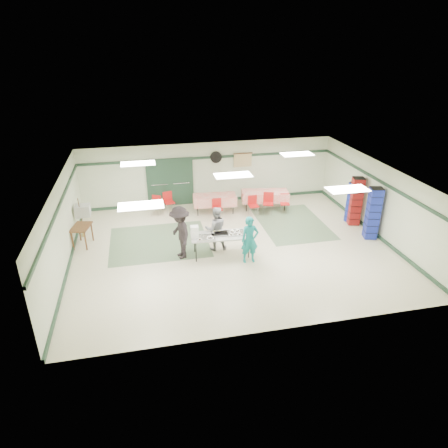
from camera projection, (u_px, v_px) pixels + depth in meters
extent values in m
plane|color=beige|center=(232.00, 248.00, 14.10)|extent=(11.00, 11.00, 0.00)
plane|color=silver|center=(233.00, 175.00, 12.95)|extent=(11.00, 11.00, 0.00)
plane|color=beige|center=(209.00, 173.00, 17.51)|extent=(11.00, 0.00, 11.00)
plane|color=beige|center=(276.00, 286.00, 9.54)|extent=(11.00, 0.00, 11.00)
plane|color=beige|center=(62.00, 227.00, 12.48)|extent=(0.00, 9.00, 9.00)
plane|color=beige|center=(379.00, 200.00, 14.57)|extent=(0.00, 9.00, 9.00)
cube|color=#213D2B|center=(209.00, 157.00, 17.18)|extent=(11.00, 0.06, 0.10)
cube|color=#213D2B|center=(210.00, 200.00, 18.03)|extent=(11.00, 0.06, 0.12)
cube|color=#213D2B|center=(59.00, 207.00, 12.18)|extent=(0.06, 9.00, 0.10)
cube|color=#213D2B|center=(70.00, 263.00, 13.03)|extent=(0.06, 9.00, 0.12)
cube|color=#213D2B|center=(381.00, 182.00, 14.27)|extent=(0.06, 9.00, 0.10)
cube|color=#213D2B|center=(373.00, 232.00, 15.11)|extent=(0.06, 9.00, 0.12)
cube|color=#647F5D|center=(159.00, 242.00, 14.50)|extent=(3.50, 3.00, 0.01)
cube|color=#647F5D|center=(292.00, 223.00, 15.96)|extent=(2.50, 3.50, 0.01)
cube|color=gray|center=(159.00, 183.00, 17.16)|extent=(0.90, 0.06, 2.10)
cube|color=gray|center=(181.00, 182.00, 17.34)|extent=(0.90, 0.06, 2.10)
cube|color=#213D2B|center=(170.00, 183.00, 17.23)|extent=(2.00, 0.03, 2.15)
cylinder|color=black|center=(216.00, 157.00, 17.22)|extent=(0.50, 0.10, 0.50)
cube|color=#CDBB80|center=(243.00, 160.00, 17.53)|extent=(0.80, 0.02, 0.60)
cube|color=#A1A19D|center=(221.00, 235.00, 13.32)|extent=(2.09, 0.96, 0.04)
cylinder|color=black|center=(196.00, 252.00, 13.07)|extent=(0.04, 0.04, 0.72)
cylinder|color=black|center=(249.00, 248.00, 13.30)|extent=(0.04, 0.04, 0.72)
cylinder|color=black|center=(194.00, 243.00, 13.66)|extent=(0.04, 0.04, 0.72)
cylinder|color=black|center=(245.00, 239.00, 13.90)|extent=(0.04, 0.04, 0.72)
cube|color=silver|center=(236.00, 233.00, 13.41)|extent=(0.66, 0.52, 0.02)
cube|color=silver|center=(219.00, 234.00, 13.36)|extent=(0.56, 0.44, 0.02)
cube|color=silver|center=(206.00, 238.00, 13.10)|extent=(0.64, 0.50, 0.02)
cube|color=black|center=(221.00, 234.00, 13.30)|extent=(0.47, 0.31, 0.08)
cube|color=white|center=(195.00, 232.00, 13.06)|extent=(0.27, 0.25, 0.41)
imported|color=#127C7E|center=(250.00, 240.00, 12.91)|extent=(0.58, 0.39, 1.59)
imported|color=gray|center=(216.00, 229.00, 13.69)|extent=(0.78, 0.62, 1.58)
imported|color=black|center=(180.00, 233.00, 13.12)|extent=(0.90, 1.29, 1.83)
cube|color=red|center=(265.00, 192.00, 17.08)|extent=(2.08, 1.18, 0.05)
cube|color=red|center=(265.00, 196.00, 17.16)|extent=(2.09, 1.20, 0.40)
cylinder|color=black|center=(247.00, 203.00, 16.91)|extent=(0.04, 0.04, 0.72)
cylinder|color=black|center=(285.00, 203.00, 16.97)|extent=(0.04, 0.04, 0.72)
cylinder|color=black|center=(245.00, 198.00, 17.50)|extent=(0.04, 0.04, 0.72)
cylinder|color=black|center=(282.00, 197.00, 17.56)|extent=(0.04, 0.04, 0.72)
cube|color=red|center=(215.00, 196.00, 16.66)|extent=(1.83, 0.91, 0.05)
cube|color=red|center=(215.00, 200.00, 16.74)|extent=(1.83, 0.93, 0.40)
cylinder|color=black|center=(198.00, 208.00, 16.47)|extent=(0.04, 0.04, 0.72)
cylinder|color=black|center=(233.00, 206.00, 16.64)|extent=(0.04, 0.04, 0.72)
cylinder|color=black|center=(197.00, 203.00, 17.00)|extent=(0.04, 0.04, 0.72)
cylinder|color=black|center=(231.00, 201.00, 17.17)|extent=(0.04, 0.04, 0.72)
cube|color=red|center=(268.00, 204.00, 16.61)|extent=(0.54, 0.54, 0.04)
cube|color=red|center=(269.00, 197.00, 16.68)|extent=(0.41, 0.17, 0.42)
cylinder|color=silver|center=(264.00, 210.00, 16.57)|extent=(0.02, 0.02, 0.44)
cylinder|color=silver|center=(272.00, 211.00, 16.54)|extent=(0.02, 0.02, 0.44)
cylinder|color=silver|center=(264.00, 207.00, 16.88)|extent=(0.02, 0.02, 0.44)
cylinder|color=silver|center=(272.00, 208.00, 16.84)|extent=(0.02, 0.02, 0.44)
cube|color=red|center=(253.00, 206.00, 16.50)|extent=(0.40, 0.40, 0.04)
cube|color=red|center=(252.00, 200.00, 16.57)|extent=(0.38, 0.06, 0.38)
cylinder|color=silver|center=(251.00, 212.00, 16.43)|extent=(0.02, 0.02, 0.40)
cylinder|color=silver|center=(258.00, 212.00, 16.50)|extent=(0.02, 0.02, 0.40)
cylinder|color=silver|center=(249.00, 210.00, 16.70)|extent=(0.02, 0.02, 0.40)
cylinder|color=silver|center=(256.00, 209.00, 16.77)|extent=(0.02, 0.02, 0.40)
cube|color=red|center=(285.00, 204.00, 16.77)|extent=(0.43, 0.43, 0.04)
cube|color=red|center=(284.00, 198.00, 16.83)|extent=(0.37, 0.10, 0.37)
cylinder|color=silver|center=(281.00, 210.00, 16.72)|extent=(0.02, 0.02, 0.39)
cylinder|color=silver|center=(288.00, 210.00, 16.73)|extent=(0.02, 0.02, 0.39)
cylinder|color=silver|center=(280.00, 207.00, 16.99)|extent=(0.02, 0.02, 0.39)
cylinder|color=silver|center=(287.00, 207.00, 17.00)|extent=(0.02, 0.02, 0.39)
cube|color=red|center=(217.00, 209.00, 16.22)|extent=(0.38, 0.38, 0.04)
cube|color=red|center=(217.00, 203.00, 16.28)|extent=(0.38, 0.04, 0.38)
cylinder|color=silver|center=(215.00, 216.00, 16.14)|extent=(0.02, 0.02, 0.40)
cylinder|color=silver|center=(222.00, 215.00, 16.20)|extent=(0.02, 0.02, 0.40)
cylinder|color=silver|center=(213.00, 213.00, 16.41)|extent=(0.02, 0.02, 0.40)
cylinder|color=silver|center=(220.00, 212.00, 16.47)|extent=(0.02, 0.02, 0.40)
cube|color=red|center=(169.00, 202.00, 16.78)|extent=(0.50, 0.50, 0.04)
cube|color=red|center=(167.00, 196.00, 16.83)|extent=(0.40, 0.14, 0.41)
cylinder|color=silver|center=(167.00, 210.00, 16.68)|extent=(0.02, 0.02, 0.43)
cylinder|color=silver|center=(174.00, 208.00, 16.81)|extent=(0.02, 0.02, 0.43)
cylinder|color=silver|center=(165.00, 207.00, 16.94)|extent=(0.02, 0.02, 0.43)
cylinder|color=silver|center=(172.00, 206.00, 17.07)|extent=(0.02, 0.02, 0.43)
cube|color=red|center=(155.00, 206.00, 16.50)|extent=(0.51, 0.51, 0.04)
cube|color=red|center=(157.00, 200.00, 16.56)|extent=(0.36, 0.21, 0.38)
cylinder|color=silver|center=(151.00, 212.00, 16.49)|extent=(0.02, 0.02, 0.40)
cylinder|color=silver|center=(158.00, 213.00, 16.42)|extent=(0.02, 0.02, 0.40)
cylinder|color=silver|center=(154.00, 209.00, 16.76)|extent=(0.02, 0.02, 0.40)
cylinder|color=silver|center=(161.00, 210.00, 16.69)|extent=(0.02, 0.02, 0.40)
cube|color=#1A2D9E|center=(353.00, 203.00, 15.73)|extent=(0.42, 0.42, 1.66)
cube|color=maroon|center=(356.00, 201.00, 15.52)|extent=(0.51, 0.51, 1.92)
cube|color=#1A2D9E|center=(373.00, 213.00, 14.41)|extent=(0.52, 0.52, 1.95)
cube|color=brown|center=(81.00, 227.00, 13.97)|extent=(0.75, 0.98, 0.05)
cube|color=brown|center=(73.00, 241.00, 13.80)|extent=(0.05, 0.05, 0.70)
cube|color=brown|center=(86.00, 241.00, 13.80)|extent=(0.05, 0.05, 0.70)
cube|color=brown|center=(80.00, 232.00, 14.46)|extent=(0.05, 0.05, 0.70)
cube|color=brown|center=(92.00, 232.00, 14.45)|extent=(0.05, 0.05, 0.70)
cube|color=#AAABA6|center=(83.00, 211.00, 14.69)|extent=(0.53, 0.47, 0.42)
cylinder|color=brown|center=(81.00, 216.00, 14.69)|extent=(0.03, 0.24, 1.48)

